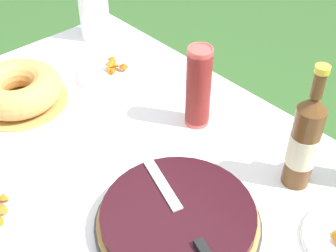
# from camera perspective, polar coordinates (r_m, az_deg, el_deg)

# --- Properties ---
(garden_table) EXTENTS (1.45, 1.07, 0.74)m
(garden_table) POSITION_cam_1_polar(r_m,az_deg,el_deg) (1.32, -6.67, -7.22)
(garden_table) COLOR brown
(garden_table) RESTS_ON ground_plane
(tablecloth) EXTENTS (1.46, 1.08, 0.10)m
(tablecloth) POSITION_cam_1_polar(r_m,az_deg,el_deg) (1.28, -6.87, -5.40)
(tablecloth) COLOR white
(tablecloth) RESTS_ON garden_table
(berry_tart) EXTENTS (0.39, 0.39, 0.06)m
(berry_tart) POSITION_cam_1_polar(r_m,az_deg,el_deg) (1.11, 1.24, -11.31)
(berry_tart) COLOR #38383D
(berry_tart) RESTS_ON tablecloth
(serving_knife) EXTENTS (0.36, 0.14, 0.01)m
(serving_knife) POSITION_cam_1_polar(r_m,az_deg,el_deg) (1.06, 1.96, -11.23)
(serving_knife) COLOR silver
(serving_knife) RESTS_ON berry_tart
(bundt_cake) EXTENTS (0.30, 0.30, 0.10)m
(bundt_cake) POSITION_cam_1_polar(r_m,az_deg,el_deg) (1.53, -17.85, 4.27)
(bundt_cake) COLOR tan
(bundt_cake) RESTS_ON tablecloth
(cup_stack) EXTENTS (0.07, 0.07, 0.25)m
(cup_stack) POSITION_cam_1_polar(r_m,az_deg,el_deg) (1.33, 3.73, 4.70)
(cup_stack) COLOR #E04C47
(cup_stack) RESTS_ON tablecloth
(cider_bottle_amber) EXTENTS (0.07, 0.07, 0.35)m
(cider_bottle_amber) POSITION_cam_1_polar(r_m,az_deg,el_deg) (1.18, 16.28, -1.86)
(cider_bottle_amber) COLOR brown
(cider_bottle_amber) RESTS_ON tablecloth
(snack_plate_right) EXTENTS (0.23, 0.23, 0.06)m
(snack_plate_right) POSITION_cam_1_polar(r_m,az_deg,el_deg) (1.61, -6.95, 6.42)
(snack_plate_right) COLOR white
(snack_plate_right) RESTS_ON tablecloth
(paper_towel_roll) EXTENTS (0.11, 0.11, 0.23)m
(paper_towel_roll) POSITION_cam_1_polar(r_m,az_deg,el_deg) (1.81, -9.05, 13.87)
(paper_towel_roll) COLOR white
(paper_towel_roll) RESTS_ON tablecloth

